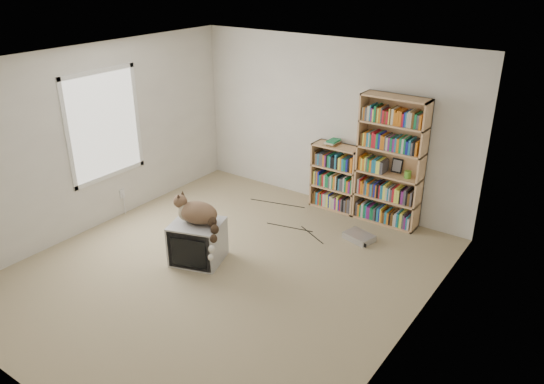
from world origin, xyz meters
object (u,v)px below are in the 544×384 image
Objects in this scene: crt_tv at (198,241)px; bookcase_tall at (390,165)px; cat at (200,217)px; bookcase_short at (336,179)px; dvd_player at (359,237)px.

bookcase_tall is at bearing 39.23° from crt_tv.
cat is at bearing -30.59° from crt_tv.
crt_tv is 2.44m from bookcase_short.
cat reaches higher than crt_tv.
bookcase_tall reaches higher than bookcase_short.
bookcase_tall is at bearing 46.22° from cat.
crt_tv is 2.84m from bookcase_tall.
bookcase_short reaches higher than dvd_player.
cat is at bearing -103.73° from bookcase_short.
dvd_player is at bearing 37.67° from cat.
cat is 2.20m from dvd_player.
bookcase_tall is 4.83× the size of dvd_player.
bookcase_short is at bearing -179.87° from bookcase_tall.
crt_tv is 0.75× the size of bookcase_short.
bookcase_tall is at bearing 0.13° from bookcase_short.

